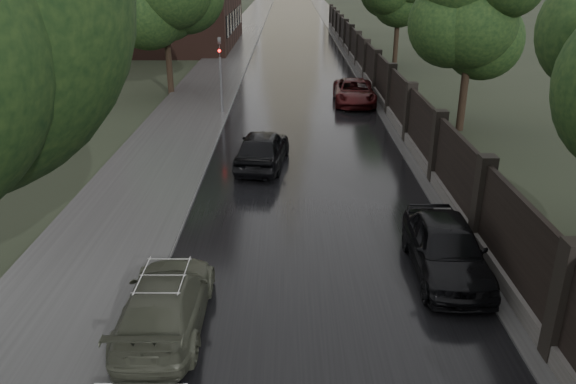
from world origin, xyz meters
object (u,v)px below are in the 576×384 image
Objects in this scene: tree_left_far at (164,5)px; traffic_light at (220,69)px; tree_right_b at (472,24)px; tree_right_c at (399,0)px; car_right_near at (446,248)px; volga_sedan at (166,302)px; hatchback_left at (262,148)px; car_right_far at (354,92)px.

tree_left_far is 6.84m from traffic_light.
traffic_light is at bearing 165.76° from tree_right_b.
car_right_near is at bearing -97.64° from tree_right_c.
tree_right_b reaches higher than car_right_near.
tree_left_far is 24.75m from volga_sedan.
hatchback_left reaches higher than car_right_far.
tree_right_c is 1.62× the size of car_right_near.
traffic_light is (3.70, -5.01, -2.84)m from tree_left_far.
car_right_near is at bearing -161.22° from volga_sedan.
tree_right_b is at bearing -143.62° from hatchback_left.
tree_left_far is at bearing -58.03° from hatchback_left.
tree_left_far is 12.16m from car_right_far.
traffic_light is at bearing -66.24° from hatchback_left.
tree_right_b is 1.00× the size of tree_right_c.
hatchback_left is (2.50, -8.25, -1.65)m from traffic_light.
car_right_far is at bearing -107.12° from hatchback_left.
tree_right_c is 1.60× the size of hatchback_left.
tree_right_b is at bearing -124.96° from volga_sedan.
hatchback_left reaches higher than car_right_near.
tree_right_b reaches higher than volga_sedan.
car_right_far is (-4.52, -12.53, -4.27)m from tree_right_c.
hatchback_left is 11.74m from car_right_far.
tree_left_far reaches higher than traffic_light.
car_right_near is (11.27, -21.55, -4.50)m from tree_left_far.
car_right_far is (10.98, -2.53, -4.56)m from tree_left_far.
car_right_near reaches higher than volga_sedan.
car_right_near is (-4.23, -31.55, -4.21)m from tree_right_c.
tree_left_far reaches higher than volga_sedan.
tree_right_c is at bearing 72.11° from car_right_far.
tree_left_far is at bearing 118.38° from car_right_near.
tree_right_c is 1.75× the size of traffic_light.
tree_right_c reaches higher than car_right_far.
volga_sedan is (-10.95, -15.88, -4.32)m from tree_right_b.
hatchback_left is at bearing 122.21° from car_right_near.
tree_left_far is at bearing -147.17° from tree_right_c.
tree_right_c is 13.99m from car_right_far.
car_right_near is (6.72, 2.33, 0.11)m from volga_sedan.
tree_right_b is 8.28m from car_right_far.
hatchback_left is 1.01× the size of car_right_near.
car_right_near reaches higher than car_right_far.
volga_sedan is (-10.95, -33.88, -4.32)m from tree_right_c.
tree_right_c reaches higher than volga_sedan.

